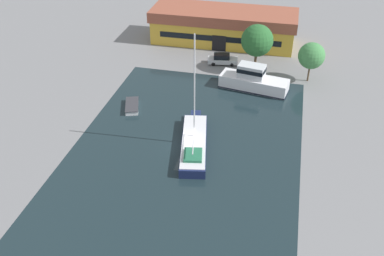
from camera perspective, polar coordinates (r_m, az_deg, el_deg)
ground_plane at (r=50.63m, az=-0.75°, el=-2.73°), size 440.00×440.00×0.00m
water_canal at (r=50.62m, az=-0.75°, el=-2.73°), size 26.51×38.72×0.01m
warehouse_building at (r=78.04m, az=4.21°, el=13.42°), size 25.44×8.92×5.77m
quay_tree_near_building at (r=67.05m, az=8.68°, el=11.45°), size 4.91×4.91×7.43m
quay_tree_by_water at (r=65.73m, az=15.65°, el=9.26°), size 3.91×3.91×6.06m
parked_car at (r=70.19m, az=4.08°, el=9.14°), size 5.00×2.53×1.70m
sailboat_moored at (r=50.37m, az=0.27°, el=-1.98°), size 4.92×12.55×13.92m
motor_cruiser at (r=62.86m, az=8.16°, el=6.28°), size 10.30×4.78×3.76m
small_dinghy at (r=58.60m, az=-8.00°, el=2.92°), size 2.93×4.41×0.64m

